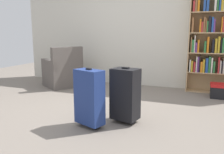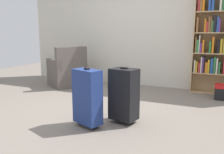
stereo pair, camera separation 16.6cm
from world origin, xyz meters
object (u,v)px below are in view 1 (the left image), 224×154
(storage_box, at_px, (222,91))
(suitcase_black, at_px, (125,94))
(armchair, at_px, (63,73))
(suitcase_navy_blue, at_px, (89,97))
(bookshelf, at_px, (217,40))
(mug, at_px, (82,85))

(storage_box, bearing_deg, suitcase_black, -126.17)
(armchair, height_order, suitcase_navy_blue, armchair)
(storage_box, height_order, suitcase_black, suitcase_black)
(suitcase_black, bearing_deg, suitcase_navy_blue, -138.66)
(bookshelf, bearing_deg, storage_box, -69.37)
(armchair, distance_m, suitcase_black, 2.53)
(bookshelf, height_order, storage_box, bookshelf)
(armchair, distance_m, suitcase_navy_blue, 2.49)
(mug, bearing_deg, suitcase_black, -47.29)
(mug, xyz_separation_m, suitcase_navy_blue, (1.19, -2.01, 0.35))
(bookshelf, height_order, suitcase_black, bookshelf)
(armchair, xyz_separation_m, suitcase_navy_blue, (1.61, -1.90, 0.08))
(bookshelf, bearing_deg, mug, -169.61)
(bookshelf, relative_size, mug, 16.44)
(bookshelf, distance_m, suitcase_navy_blue, 3.01)
(suitcase_black, distance_m, suitcase_navy_blue, 0.49)
(storage_box, height_order, suitcase_navy_blue, suitcase_navy_blue)
(suitcase_black, relative_size, suitcase_navy_blue, 0.99)
(mug, distance_m, suitcase_navy_blue, 2.36)
(mug, relative_size, storage_box, 0.29)
(bookshelf, bearing_deg, suitcase_black, -118.09)
(mug, relative_size, suitcase_navy_blue, 0.16)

